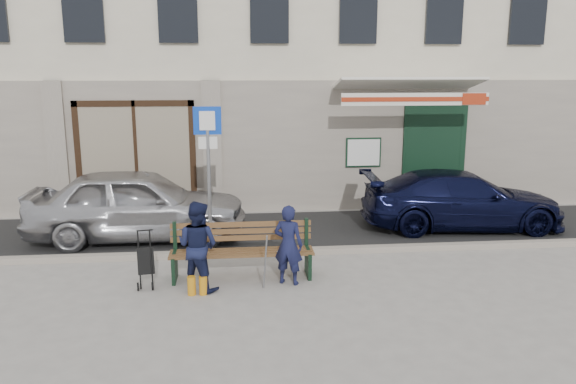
{
  "coord_description": "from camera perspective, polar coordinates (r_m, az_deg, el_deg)",
  "views": [
    {
      "loc": [
        -0.93,
        -8.62,
        3.43
      ],
      "look_at": [
        0.1,
        1.6,
        1.2
      ],
      "focal_mm": 35.0,
      "sensor_mm": 36.0,
      "label": 1
    }
  ],
  "objects": [
    {
      "name": "asphalt_lane",
      "position": [
        12.25,
        -1.16,
        -4.0
      ],
      "size": [
        60.0,
        3.2,
        0.01
      ],
      "primitive_type": "cube",
      "color": "#282828",
      "rests_on": "ground"
    },
    {
      "name": "curb",
      "position": [
        10.71,
        -0.47,
        -6.1
      ],
      "size": [
        60.0,
        0.18,
        0.12
      ],
      "primitive_type": "cube",
      "color": "#9E9384",
      "rests_on": "ground"
    },
    {
      "name": "building",
      "position": [
        17.17,
        -2.71,
        17.39
      ],
      "size": [
        20.0,
        8.27,
        10.0
      ],
      "color": "beige",
      "rests_on": "ground"
    },
    {
      "name": "woman",
      "position": [
        9.0,
        -9.16,
        -5.43
      ],
      "size": [
        0.88,
        0.82,
        1.44
      ],
      "primitive_type": "imported",
      "rotation": [
        0.0,
        0.0,
        2.62
      ],
      "color": "#151A3A",
      "rests_on": "ground"
    },
    {
      "name": "car_silver",
      "position": [
        11.91,
        -15.0,
        -1.19
      ],
      "size": [
        4.39,
        1.77,
        1.5
      ],
      "primitive_type": "imported",
      "rotation": [
        0.0,
        0.0,
        1.57
      ],
      "color": "#B6B6BB",
      "rests_on": "ground"
    },
    {
      "name": "stroller",
      "position": [
        9.38,
        -14.25,
        -6.95
      ],
      "size": [
        0.3,
        0.4,
        0.92
      ],
      "rotation": [
        0.0,
        0.0,
        0.18
      ],
      "color": "black",
      "rests_on": "ground"
    },
    {
      "name": "bench",
      "position": [
        9.48,
        -4.99,
        -6.07
      ],
      "size": [
        2.4,
        1.17,
        0.98
      ],
      "color": "brown",
      "rests_on": "ground"
    },
    {
      "name": "car_navy",
      "position": [
        12.97,
        17.22,
        -0.76
      ],
      "size": [
        4.49,
        2.07,
        1.27
      ],
      "primitive_type": "imported",
      "rotation": [
        0.0,
        0.0,
        1.5
      ],
      "color": "black",
      "rests_on": "ground"
    },
    {
      "name": "parking_sign",
      "position": [
        10.61,
        -8.1,
        3.71
      ],
      "size": [
        0.52,
        0.08,
        2.78
      ],
      "rotation": [
        0.0,
        0.0,
        -0.02
      ],
      "color": "gray",
      "rests_on": "ground"
    },
    {
      "name": "ground",
      "position": [
        9.32,
        0.39,
        -9.33
      ],
      "size": [
        80.0,
        80.0,
        0.0
      ],
      "primitive_type": "plane",
      "color": "#9E9991",
      "rests_on": "ground"
    },
    {
      "name": "man",
      "position": [
        9.14,
        0.04,
        -5.38
      ],
      "size": [
        0.57,
        0.49,
        1.32
      ],
      "primitive_type": "imported",
      "rotation": [
        0.0,
        0.0,
        2.72
      ],
      "color": "#15183B",
      "rests_on": "ground"
    }
  ]
}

